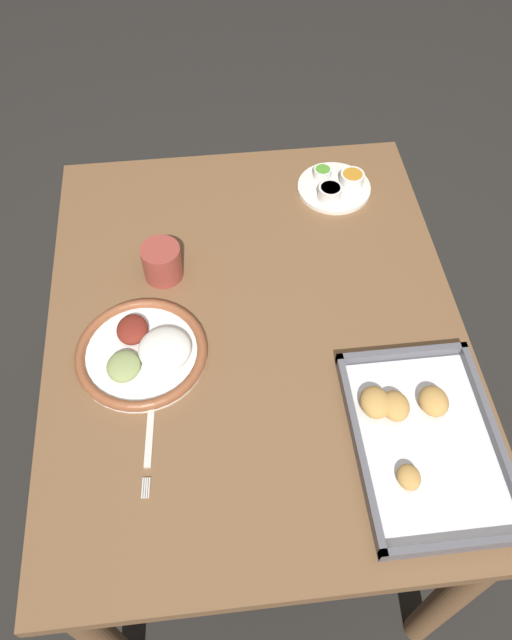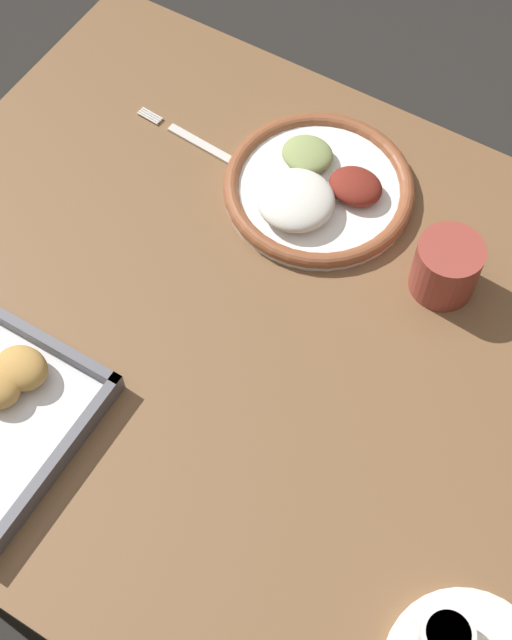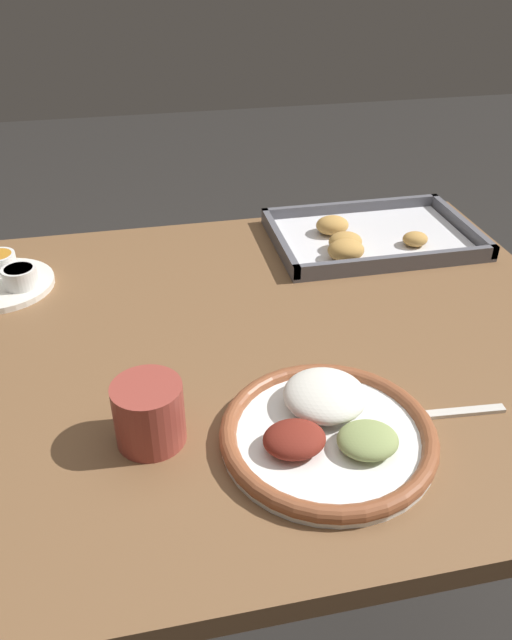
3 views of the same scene
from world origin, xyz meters
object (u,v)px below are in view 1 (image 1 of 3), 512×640
at_px(dinner_plate, 144,352).
at_px(fork, 150,434).
at_px(saucer_plate, 336,185).
at_px(baking_tray, 419,434).
at_px(drinking_cup, 162,262).

bearing_deg(dinner_plate, fork, 2.91).
relative_size(saucer_plate, baking_tray, 0.46).
bearing_deg(baking_tray, dinner_plate, -115.23).
distance_m(dinner_plate, drinking_cup, 0.20).
height_order(fork, saucer_plate, saucer_plate).
bearing_deg(saucer_plate, dinner_plate, -47.17).
bearing_deg(baking_tray, saucer_plate, -177.46).
xyz_separation_m(dinner_plate, saucer_plate, (-0.41, 0.44, 0.00)).
bearing_deg(drinking_cup, dinner_plate, -11.98).
bearing_deg(baking_tray, fork, -97.08).
bearing_deg(saucer_plate, baking_tray, 2.54).
relative_size(fork, saucer_plate, 1.23).
relative_size(baking_tray, drinking_cup, 4.56).
bearing_deg(dinner_plate, drinking_cup, 168.02).
height_order(baking_tray, drinking_cup, drinking_cup).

